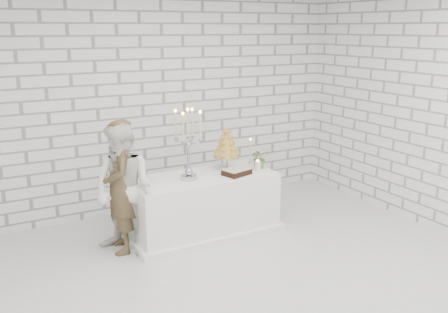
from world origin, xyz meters
TOP-DOWN VIEW (x-y plane):
  - ground at (0.00, 0.00)m, footprint 6.00×5.00m
  - wall_back at (0.00, 2.50)m, footprint 6.00×0.01m
  - wall_right at (3.00, 0.00)m, footprint 0.01×5.00m
  - cake_table at (0.34, 1.34)m, footprint 1.80×0.80m
  - groom at (-0.72, 1.34)m, footprint 0.45×0.61m
  - bride at (-0.70, 1.26)m, footprint 0.90×0.94m
  - candelabra at (0.12, 1.29)m, footprint 0.36×0.36m
  - croquembouche at (0.75, 1.48)m, footprint 0.43×0.43m
  - chocolate_cake at (0.73, 1.18)m, footprint 0.38×0.31m
  - pillar_candle at (1.07, 1.23)m, footprint 0.08×0.08m
  - extra_taper at (1.17, 1.57)m, footprint 0.06×0.06m
  - flowers at (1.14, 1.30)m, footprint 0.29×0.26m

SIDE VIEW (x-z plane):
  - ground at x=0.00m, z-range -0.01..0.01m
  - cake_table at x=0.34m, z-range 0.00..0.75m
  - bride at x=-0.70m, z-range 0.00..1.52m
  - groom at x=-0.72m, z-range 0.00..1.55m
  - chocolate_cake at x=0.73m, z-range 0.75..0.83m
  - pillar_candle at x=1.07m, z-range 0.75..0.87m
  - flowers at x=1.14m, z-range 0.75..1.03m
  - extra_taper at x=1.17m, z-range 0.75..1.07m
  - croquembouche at x=0.75m, z-range 0.75..1.30m
  - candelabra at x=0.12m, z-range 0.75..1.62m
  - wall_back at x=0.00m, z-range 0.00..3.00m
  - wall_right at x=3.00m, z-range 0.00..3.00m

